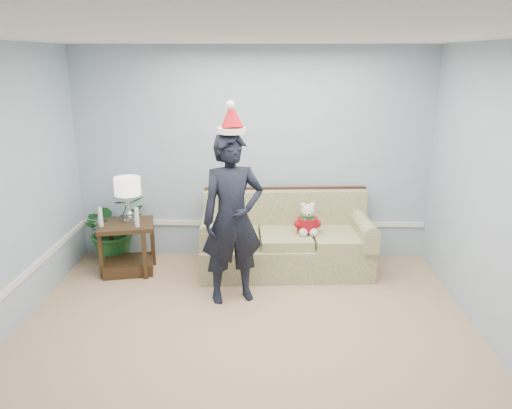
{
  "coord_description": "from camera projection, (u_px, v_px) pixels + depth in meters",
  "views": [
    {
      "loc": [
        0.21,
        -3.72,
        2.55
      ],
      "look_at": [
        0.07,
        1.55,
        0.99
      ],
      "focal_mm": 35.0,
      "sensor_mm": 36.0,
      "label": 1
    }
  ],
  "objects": [
    {
      "name": "wainscot_trim",
      "position": [
        139.0,
        262.0,
        5.33
      ],
      "size": [
        4.49,
        4.99,
        0.06
      ],
      "color": "white",
      "rests_on": "room_shell"
    },
    {
      "name": "man",
      "position": [
        233.0,
        219.0,
        5.24
      ],
      "size": [
        0.77,
        0.63,
        1.83
      ],
      "primitive_type": "imported",
      "rotation": [
        0.0,
        0.0,
        0.32
      ],
      "color": "black",
      "rests_on": "room_shell"
    },
    {
      "name": "sofa",
      "position": [
        285.0,
        243.0,
        6.18
      ],
      "size": [
        2.11,
        1.0,
        0.96
      ],
      "rotation": [
        0.0,
        0.0,
        0.06
      ],
      "color": "#5C6A32",
      "rests_on": "room_shell"
    },
    {
      "name": "table_lamp",
      "position": [
        128.0,
        188.0,
        5.94
      ],
      "size": [
        0.31,
        0.31,
        0.56
      ],
      "color": "silver",
      "rests_on": "side_table"
    },
    {
      "name": "santa_hat",
      "position": [
        231.0,
        118.0,
        4.96
      ],
      "size": [
        0.35,
        0.38,
        0.34
      ],
      "rotation": [
        0.0,
        0.0,
        0.26
      ],
      "color": "silver",
      "rests_on": "man"
    },
    {
      "name": "houseplant",
      "position": [
        113.0,
        228.0,
        6.41
      ],
      "size": [
        1.04,
        1.03,
        0.87
      ],
      "primitive_type": "imported",
      "rotation": [
        0.0,
        0.0,
        0.72
      ],
      "color": "#1D5724",
      "rests_on": "room_shell"
    },
    {
      "name": "room_shell",
      "position": [
        242.0,
        216.0,
        3.92
      ],
      "size": [
        4.54,
        5.04,
        2.74
      ],
      "color": "tan",
      "rests_on": "ground"
    },
    {
      "name": "side_table",
      "position": [
        128.0,
        253.0,
        6.12
      ],
      "size": [
        0.75,
        0.67,
        0.63
      ],
      "rotation": [
        0.0,
        0.0,
        0.22
      ],
      "color": "#3B2615",
      "rests_on": "room_shell"
    },
    {
      "name": "candle_pair",
      "position": [
        119.0,
        218.0,
        5.87
      ],
      "size": [
        0.49,
        0.06,
        0.23
      ],
      "color": "silver",
      "rests_on": "side_table"
    },
    {
      "name": "teddy_bear",
      "position": [
        307.0,
        222.0,
        5.97
      ],
      "size": [
        0.26,
        0.29,
        0.4
      ],
      "rotation": [
        0.0,
        0.0,
        0.08
      ],
      "color": "silver",
      "rests_on": "sofa"
    }
  ]
}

